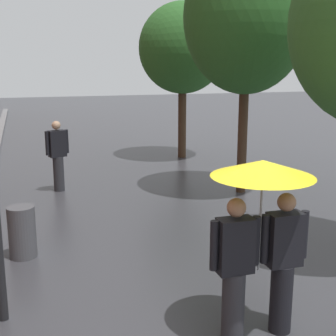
{
  "coord_description": "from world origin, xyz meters",
  "views": [
    {
      "loc": [
        -2.22,
        -4.48,
        3.09
      ],
      "look_at": [
        0.09,
        2.84,
        1.35
      ],
      "focal_mm": 49.67,
      "sensor_mm": 36.0,
      "label": 1
    }
  ],
  "objects": [
    {
      "name": "pedestrian_walking_midground",
      "position": [
        -1.45,
        6.9,
        0.89
      ],
      "size": [
        0.56,
        0.33,
        1.73
      ],
      "color": "#2D2D33",
      "rests_on": "ground"
    },
    {
      "name": "ground_plane",
      "position": [
        0.0,
        0.0,
        0.0
      ],
      "size": [
        80.0,
        80.0,
        0.0
      ],
      "primitive_type": "plane",
      "color": "#38383D"
    },
    {
      "name": "street_tree_1",
      "position": [
        2.79,
        5.47,
        4.1
      ],
      "size": [
        2.88,
        2.88,
        5.86
      ],
      "color": "#473323",
      "rests_on": "ground"
    },
    {
      "name": "couple_under_umbrella",
      "position": [
        0.22,
        -0.15,
        1.39
      ],
      "size": [
        1.2,
        1.13,
        2.07
      ],
      "color": "#2D2D33",
      "rests_on": "ground"
    },
    {
      "name": "litter_bin",
      "position": [
        -2.34,
        2.98,
        0.42
      ],
      "size": [
        0.44,
        0.44,
        0.85
      ],
      "primitive_type": "cylinder",
      "color": "#4C4C51",
      "rests_on": "ground"
    },
    {
      "name": "street_tree_2",
      "position": [
        2.82,
        9.94,
        3.53
      ],
      "size": [
        2.8,
        2.8,
        4.99
      ],
      "color": "#473323",
      "rests_on": "ground"
    }
  ]
}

